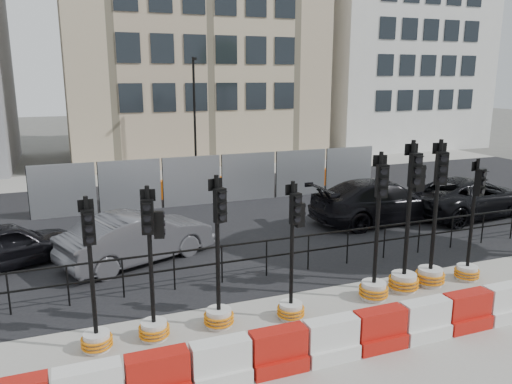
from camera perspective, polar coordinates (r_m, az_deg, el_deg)
name	(u,v)px	position (r m, az deg, el deg)	size (l,w,h in m)	color
ground	(330,288)	(12.62, 8.46, -10.75)	(120.00, 120.00, 0.00)	#51514C
sidewalk_near	(408,348)	(10.41, 16.95, -16.64)	(40.00, 6.00, 0.02)	gray
road	(237,215)	(18.65, -2.16, -2.64)	(40.00, 14.00, 0.03)	black
sidewalk_far	(183,173)	(27.11, -8.39, 2.20)	(40.00, 4.00, 0.02)	gray
building_cream	(188,11)	(33.14, -7.83, 19.80)	(15.00, 10.06, 18.00)	#C2B28E
building_white	(389,35)	(39.39, 14.98, 16.95)	(12.00, 9.06, 16.00)	silver
kerb_railing	(308,246)	(13.35, 6.01, -6.16)	(18.00, 0.04, 1.00)	black
heras_fencing	(228,182)	(21.31, -3.25, 1.12)	(14.33, 1.72, 2.00)	#979A9F
lamp_post_far	(195,113)	(25.82, -7.02, 8.90)	(0.12, 0.56, 6.00)	black
barrier_row	(402,326)	(10.38, 16.38, -14.46)	(14.65, 0.50, 0.80)	red
traffic_signal_a	(95,320)	(10.08, -17.89, -13.80)	(0.59, 0.59, 3.01)	silver
traffic_signal_b	(153,305)	(10.13, -11.65, -12.50)	(0.61, 0.61, 3.11)	silver
traffic_signal_c	(219,297)	(10.45, -4.27, -11.90)	(0.63, 0.63, 3.21)	silver
traffic_signal_d	(292,288)	(10.75, 4.12, -10.83)	(0.59, 0.59, 3.02)	silver
traffic_signal_e	(375,270)	(11.92, 13.44, -8.71)	(0.68, 0.68, 3.47)	silver
traffic_signal_f	(406,257)	(12.50, 16.79, -7.11)	(0.72, 0.72, 3.67)	silver
traffic_signal_g	(432,257)	(13.07, 19.45, -6.99)	(0.72, 0.72, 3.64)	silver
traffic_signal_h	(469,256)	(13.78, 23.16, -6.73)	(0.62, 0.62, 3.14)	silver
car_a	(7,245)	(15.10, -26.55, -5.46)	(3.95, 2.64, 1.25)	black
car_b	(138,237)	(14.28, -13.36, -5.06)	(4.55, 3.01, 1.42)	#4B4B50
car_c	(382,201)	(18.19, 14.18, -1.00)	(5.30, 2.21, 1.53)	black
car_d	(470,197)	(20.07, 23.29, -0.51)	(5.38, 2.88, 1.44)	black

